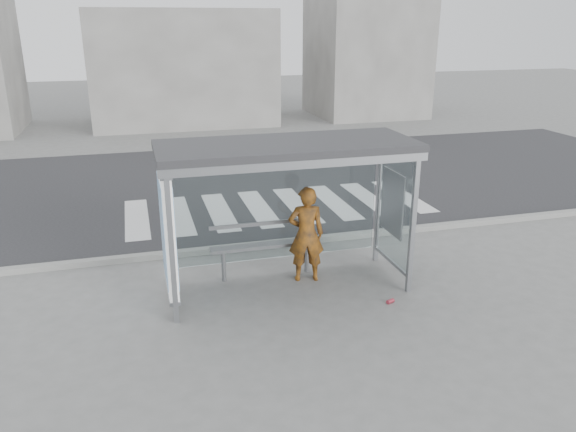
{
  "coord_description": "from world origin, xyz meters",
  "views": [
    {
      "loc": [
        -2.4,
        -8.67,
        4.48
      ],
      "look_at": [
        0.07,
        0.2,
        1.28
      ],
      "focal_mm": 35.0,
      "sensor_mm": 36.0,
      "label": 1
    }
  ],
  "objects_px": {
    "bench": "(265,245)",
    "soda_can": "(390,301)",
    "bus_shelter": "(265,181)",
    "person": "(306,234)"
  },
  "relations": [
    {
      "from": "person",
      "to": "bench",
      "type": "bearing_deg",
      "value": -16.92
    },
    {
      "from": "person",
      "to": "bench",
      "type": "distance_m",
      "value": 0.8
    },
    {
      "from": "bench",
      "to": "soda_can",
      "type": "bearing_deg",
      "value": -42.4
    },
    {
      "from": "person",
      "to": "bus_shelter",
      "type": "bearing_deg",
      "value": 22.98
    },
    {
      "from": "bus_shelter",
      "to": "person",
      "type": "distance_m",
      "value": 1.36
    },
    {
      "from": "person",
      "to": "bench",
      "type": "relative_size",
      "value": 0.88
    },
    {
      "from": "bus_shelter",
      "to": "person",
      "type": "relative_size",
      "value": 2.4
    },
    {
      "from": "soda_can",
      "to": "person",
      "type": "bearing_deg",
      "value": 130.86
    },
    {
      "from": "bus_shelter",
      "to": "soda_can",
      "type": "xyz_separation_m",
      "value": [
        1.88,
        -1.09,
        -1.95
      ]
    },
    {
      "from": "bench",
      "to": "soda_can",
      "type": "xyz_separation_m",
      "value": [
        1.76,
        -1.61,
        -0.57
      ]
    }
  ]
}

